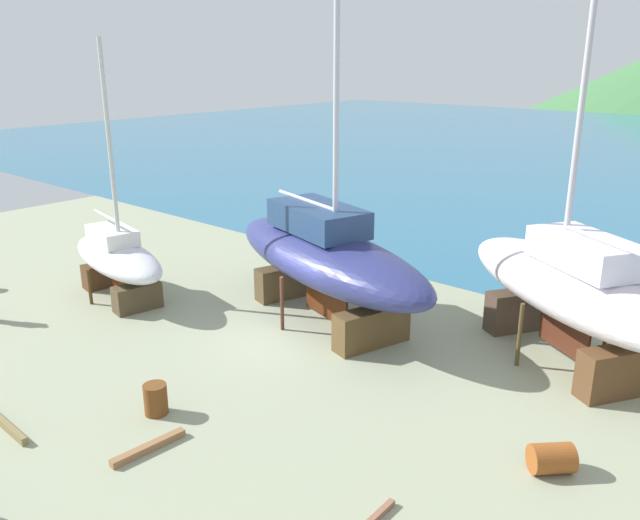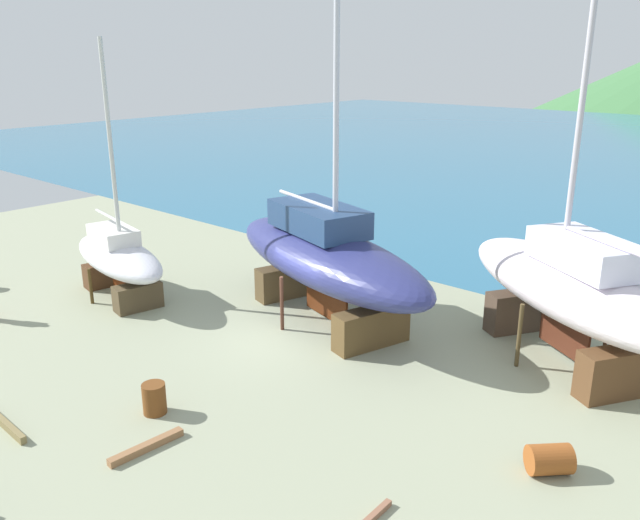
% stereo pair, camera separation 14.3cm
% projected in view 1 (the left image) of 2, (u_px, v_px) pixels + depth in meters
% --- Properties ---
extents(ground_plane, '(47.27, 47.27, 0.00)m').
position_uv_depth(ground_plane, '(173.00, 389.00, 17.02)').
color(ground_plane, '#959C7E').
extents(sailboat_mid_port, '(6.36, 3.13, 9.01)m').
position_uv_depth(sailboat_mid_port, '(117.00, 258.00, 23.01)').
color(sailboat_mid_port, '#4A3C27').
rests_on(sailboat_mid_port, ground).
extents(sailboat_small_center, '(10.44, 5.76, 14.85)m').
position_uv_depth(sailboat_small_center, '(326.00, 256.00, 20.91)').
color(sailboat_small_center, brown).
rests_on(sailboat_small_center, ground).
extents(sailboat_large_starboard, '(8.90, 6.95, 13.51)m').
position_uv_depth(sailboat_large_starboard, '(571.00, 287.00, 18.02)').
color(sailboat_large_starboard, '#48372A').
rests_on(sailboat_large_starboard, ground).
extents(barrel_rust_far, '(1.09, 1.09, 0.65)m').
position_uv_depth(barrel_rust_far, '(552.00, 458.00, 13.54)').
color(barrel_rust_far, brown).
rests_on(barrel_rust_far, ground).
extents(barrel_rust_near, '(0.67, 0.67, 0.78)m').
position_uv_depth(barrel_rust_near, '(156.00, 399.00, 15.74)').
color(barrel_rust_near, brown).
rests_on(barrel_rust_near, ground).
extents(timber_long_aft, '(2.36, 0.21, 0.19)m').
position_uv_depth(timber_long_aft, '(3.00, 423.00, 15.26)').
color(timber_long_aft, olive).
rests_on(timber_long_aft, ground).
extents(timber_short_skew, '(0.16, 1.27, 0.13)m').
position_uv_depth(timber_short_skew, '(374.00, 519.00, 12.16)').
color(timber_short_skew, '#8B5C44').
rests_on(timber_short_skew, ground).
extents(timber_short_cross, '(1.95, 0.37, 0.13)m').
position_uv_depth(timber_short_cross, '(130.00, 259.00, 27.59)').
color(timber_short_cross, brown).
rests_on(timber_short_cross, ground).
extents(timber_plank_far, '(0.32, 1.83, 0.17)m').
position_uv_depth(timber_plank_far, '(149.00, 448.00, 14.32)').
color(timber_plank_far, '#8E623F').
rests_on(timber_plank_far, ground).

